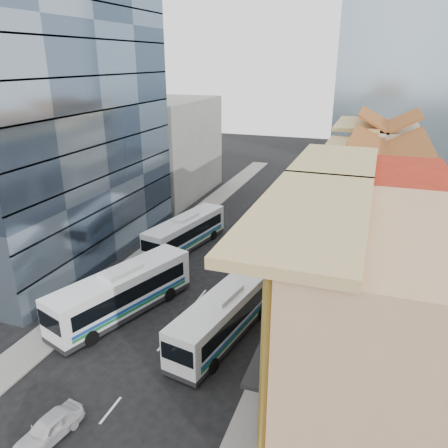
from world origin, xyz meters
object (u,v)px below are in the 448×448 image
at_px(bus_left_near, 122,291).
at_px(sedan_left, 49,428).
at_px(shophouse_tan, 375,333).
at_px(bus_right, 224,314).
at_px(office_tower, 49,108).
at_px(bus_left_far, 186,232).

distance_m(bus_left_near, sedan_left, 12.59).
bearing_deg(shophouse_tan, bus_right, 153.06).
bearing_deg(office_tower, bus_left_near, -35.33).
bearing_deg(bus_left_far, bus_left_near, -75.84).
bearing_deg(bus_left_far, bus_right, -44.87).
xyz_separation_m(office_tower, bus_right, (20.88, -8.86, -13.09)).
height_order(office_tower, bus_right, office_tower).
bearing_deg(sedan_left, bus_right, 74.26).
distance_m(shophouse_tan, bus_left_far, 27.64).
height_order(bus_left_far, bus_right, bus_right).
relative_size(bus_left_near, bus_left_far, 1.09).
distance_m(bus_left_far, sedan_left, 26.24).
relative_size(office_tower, sedan_left, 7.55).
xyz_separation_m(shophouse_tan, bus_right, (-10.12, 5.14, -4.09)).
bearing_deg(office_tower, shophouse_tan, -24.30).
relative_size(office_tower, bus_left_near, 2.36).
xyz_separation_m(bus_left_near, bus_left_far, (-0.68, 13.79, -0.16)).
distance_m(bus_left_near, bus_right, 8.70).
bearing_deg(shophouse_tan, bus_left_far, 135.52).
xyz_separation_m(bus_right, sedan_left, (-5.84, -11.96, -1.23)).
xyz_separation_m(shophouse_tan, sedan_left, (-15.96, -6.82, -5.32)).
bearing_deg(bus_left_near, sedan_left, -58.13).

